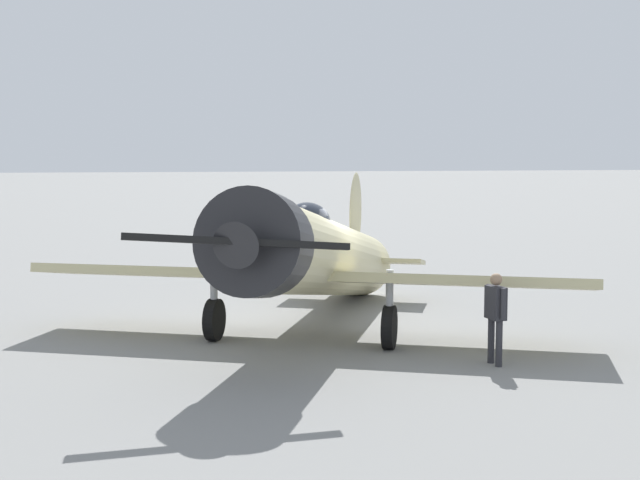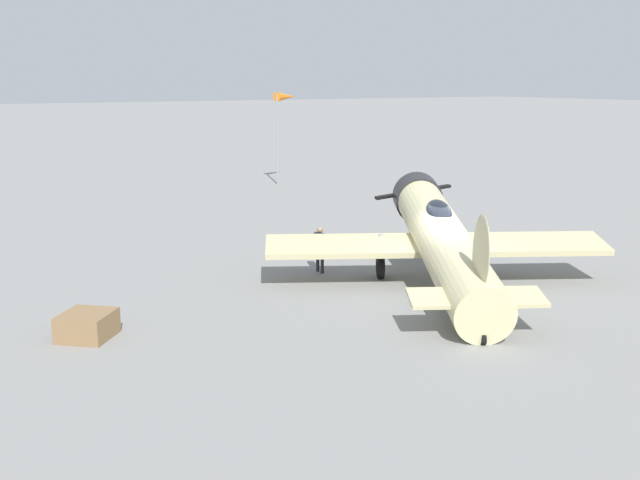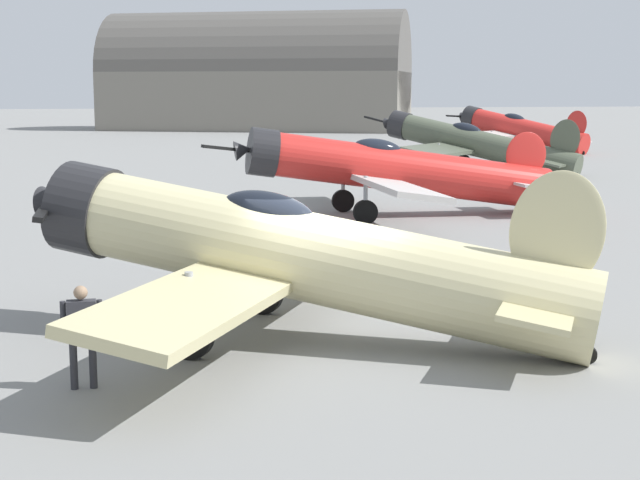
{
  "view_description": "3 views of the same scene",
  "coord_description": "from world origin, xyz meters",
  "px_view_note": "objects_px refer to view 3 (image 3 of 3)",
  "views": [
    {
      "loc": [
        4.85,
        17.1,
        3.46
      ],
      "look_at": [
        0.0,
        0.0,
        1.8
      ],
      "focal_mm": 49.47,
      "sensor_mm": 36.0,
      "label": 1
    },
    {
      "loc": [
        -14.34,
        -16.25,
        6.25
      ],
      "look_at": [
        -1.93,
        3.94,
        1.1
      ],
      "focal_mm": 41.35,
      "sensor_mm": 36.0,
      "label": 2
    },
    {
      "loc": [
        -16.08,
        3.21,
        4.38
      ],
      "look_at": [
        0.0,
        0.0,
        1.8
      ],
      "focal_mm": 54.25,
      "sensor_mm": 36.0,
      "label": 3
    }
  ],
  "objects_px": {
    "airplane_foreground": "(293,255)",
    "airplane_outer_stand": "(519,130)",
    "airplane_mid_apron": "(392,170)",
    "airplane_far_line": "(475,144)",
    "ground_crew_mechanic": "(82,327)"
  },
  "relations": [
    {
      "from": "airplane_far_line",
      "to": "airplane_foreground",
      "type": "bearing_deg",
      "value": 108.5
    },
    {
      "from": "airplane_mid_apron",
      "to": "airplane_foreground",
      "type": "bearing_deg",
      "value": 68.35
    },
    {
      "from": "airplane_foreground",
      "to": "airplane_mid_apron",
      "type": "xyz_separation_m",
      "value": [
        15.53,
        -6.09,
        0.1
      ]
    },
    {
      "from": "airplane_outer_stand",
      "to": "airplane_foreground",
      "type": "bearing_deg",
      "value": 116.92
    },
    {
      "from": "airplane_outer_stand",
      "to": "airplane_mid_apron",
      "type": "bearing_deg",
      "value": 114.35
    },
    {
      "from": "airplane_foreground",
      "to": "airplane_mid_apron",
      "type": "bearing_deg",
      "value": -82.81
    },
    {
      "from": "airplane_foreground",
      "to": "airplane_outer_stand",
      "type": "bearing_deg",
      "value": -88.4
    },
    {
      "from": "airplane_mid_apron",
      "to": "airplane_far_line",
      "type": "relative_size",
      "value": 1.26
    },
    {
      "from": "airplane_far_line",
      "to": "airplane_mid_apron",
      "type": "bearing_deg",
      "value": 104.89
    },
    {
      "from": "airplane_far_line",
      "to": "airplane_outer_stand",
      "type": "relative_size",
      "value": 0.86
    },
    {
      "from": "airplane_foreground",
      "to": "ground_crew_mechanic",
      "type": "xyz_separation_m",
      "value": [
        -2.17,
        3.5,
        -0.57
      ]
    },
    {
      "from": "airplane_foreground",
      "to": "airplane_outer_stand",
      "type": "distance_m",
      "value": 52.85
    },
    {
      "from": "airplane_foreground",
      "to": "airplane_mid_apron",
      "type": "distance_m",
      "value": 16.68
    },
    {
      "from": "ground_crew_mechanic",
      "to": "airplane_mid_apron",
      "type": "bearing_deg",
      "value": -29.26
    },
    {
      "from": "airplane_mid_apron",
      "to": "airplane_far_line",
      "type": "distance_m",
      "value": 18.52
    }
  ]
}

